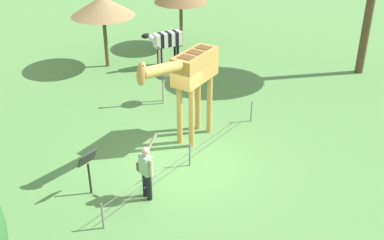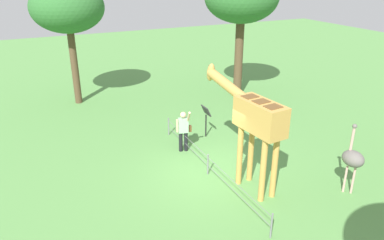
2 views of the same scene
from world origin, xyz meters
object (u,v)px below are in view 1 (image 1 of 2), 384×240
(ostrich, at_px, (162,73))
(shade_hut_near, at_px, (103,6))
(giraffe, at_px, (190,74))
(info_sign, at_px, (88,164))
(zebra, at_px, (166,41))
(visitor, at_px, (146,169))

(ostrich, bearing_deg, shade_hut_near, -106.57)
(giraffe, xyz_separation_m, info_sign, (3.87, -0.44, -1.38))
(zebra, relative_size, ostrich, 0.78)
(giraffe, distance_m, info_sign, 4.13)
(ostrich, relative_size, shade_hut_near, 0.73)
(zebra, bearing_deg, visitor, 36.72)
(ostrich, bearing_deg, giraffe, 56.95)
(zebra, xyz_separation_m, ostrich, (2.81, 2.17, 0.01))
(visitor, height_order, info_sign, visitor)
(visitor, xyz_separation_m, zebra, (-7.52, -5.61, 0.26))
(visitor, bearing_deg, zebra, -143.28)
(ostrich, distance_m, shade_hut_near, 4.73)
(ostrich, bearing_deg, zebra, -142.28)
(giraffe, relative_size, ostrich, 1.64)
(giraffe, relative_size, zebra, 2.10)
(info_sign, bearing_deg, shade_hut_near, -136.74)
(giraffe, xyz_separation_m, zebra, (-4.45, -4.70, -1.16))
(zebra, distance_m, shade_hut_near, 3.03)
(zebra, distance_m, info_sign, 9.35)
(info_sign, bearing_deg, ostrich, -159.26)
(visitor, height_order, zebra, visitor)
(giraffe, height_order, visitor, giraffe)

